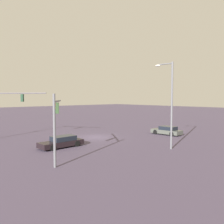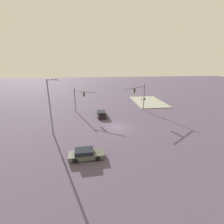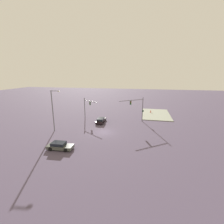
{
  "view_description": "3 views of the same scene",
  "coord_description": "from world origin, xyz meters",
  "px_view_note": "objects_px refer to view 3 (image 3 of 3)",
  "views": [
    {
      "loc": [
        19.63,
        24.49,
        5.43
      ],
      "look_at": [
        -2.67,
        0.36,
        3.29
      ],
      "focal_mm": 37.93,
      "sensor_mm": 36.0,
      "label": 1
    },
    {
      "loc": [
        -26.02,
        3.9,
        11.36
      ],
      "look_at": [
        1.15,
        0.77,
        2.63
      ],
      "focal_mm": 25.23,
      "sensor_mm": 36.0,
      "label": 2
    },
    {
      "loc": [
        -30.51,
        -8.28,
        12.3
      ],
      "look_at": [
        2.46,
        -1.38,
        3.98
      ],
      "focal_mm": 24.93,
      "sensor_mm": 36.0,
      "label": 3
    }
  ],
  "objects_px": {
    "streetlamp_curved_arm": "(53,108)",
    "sedan_car_waiting_far": "(101,120)",
    "traffic_signal_opposite_side": "(87,105)",
    "traffic_signal_near_corner": "(137,106)",
    "fire_hydrant_on_curb": "(151,112)",
    "sedan_car_approaching": "(60,146)"
  },
  "relations": [
    {
      "from": "streetlamp_curved_arm",
      "to": "sedan_car_approaching",
      "type": "xyz_separation_m",
      "value": [
        -7.65,
        -5.51,
        -4.52
      ]
    },
    {
      "from": "traffic_signal_opposite_side",
      "to": "sedan_car_approaching",
      "type": "height_order",
      "value": "traffic_signal_opposite_side"
    },
    {
      "from": "traffic_signal_near_corner",
      "to": "sedan_car_waiting_far",
      "type": "height_order",
      "value": "traffic_signal_near_corner"
    },
    {
      "from": "streetlamp_curved_arm",
      "to": "sedan_car_approaching",
      "type": "relative_size",
      "value": 2.05
    },
    {
      "from": "traffic_signal_opposite_side",
      "to": "traffic_signal_near_corner",
      "type": "bearing_deg",
      "value": 30.54
    },
    {
      "from": "streetlamp_curved_arm",
      "to": "sedan_car_waiting_far",
      "type": "xyz_separation_m",
      "value": [
        7.87,
        -8.25,
        -4.52
      ]
    },
    {
      "from": "traffic_signal_near_corner",
      "to": "fire_hydrant_on_curb",
      "type": "bearing_deg",
      "value": -146.93
    },
    {
      "from": "sedan_car_waiting_far",
      "to": "sedan_car_approaching",
      "type": "bearing_deg",
      "value": 168.59
    },
    {
      "from": "traffic_signal_near_corner",
      "to": "streetlamp_curved_arm",
      "type": "bearing_deg",
      "value": -6.22
    },
    {
      "from": "traffic_signal_near_corner",
      "to": "sedan_car_approaching",
      "type": "height_order",
      "value": "traffic_signal_near_corner"
    },
    {
      "from": "fire_hydrant_on_curb",
      "to": "sedan_car_approaching",
      "type": "bearing_deg",
      "value": 151.09
    },
    {
      "from": "traffic_signal_near_corner",
      "to": "sedan_car_waiting_far",
      "type": "relative_size",
      "value": 1.32
    },
    {
      "from": "sedan_car_waiting_far",
      "to": "fire_hydrant_on_curb",
      "type": "height_order",
      "value": "sedan_car_waiting_far"
    },
    {
      "from": "sedan_car_approaching",
      "to": "fire_hydrant_on_curb",
      "type": "xyz_separation_m",
      "value": [
        28.39,
        -15.68,
        -0.09
      ]
    },
    {
      "from": "traffic_signal_near_corner",
      "to": "sedan_car_approaching",
      "type": "bearing_deg",
      "value": 19.75
    },
    {
      "from": "streetlamp_curved_arm",
      "to": "sedan_car_waiting_far",
      "type": "height_order",
      "value": "streetlamp_curved_arm"
    },
    {
      "from": "sedan_car_approaching",
      "to": "sedan_car_waiting_far",
      "type": "height_order",
      "value": "same"
    },
    {
      "from": "traffic_signal_opposite_side",
      "to": "sedan_car_waiting_far",
      "type": "xyz_separation_m",
      "value": [
        -3.37,
        -4.84,
        -3.22
      ]
    },
    {
      "from": "sedan_car_waiting_far",
      "to": "fire_hydrant_on_curb",
      "type": "relative_size",
      "value": 6.83
    },
    {
      "from": "traffic_signal_opposite_side",
      "to": "sedan_car_waiting_far",
      "type": "relative_size",
      "value": 1.17
    },
    {
      "from": "traffic_signal_near_corner",
      "to": "sedan_car_approaching",
      "type": "relative_size",
      "value": 1.46
    },
    {
      "from": "traffic_signal_opposite_side",
      "to": "sedan_car_approaching",
      "type": "distance_m",
      "value": 19.28
    }
  ]
}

